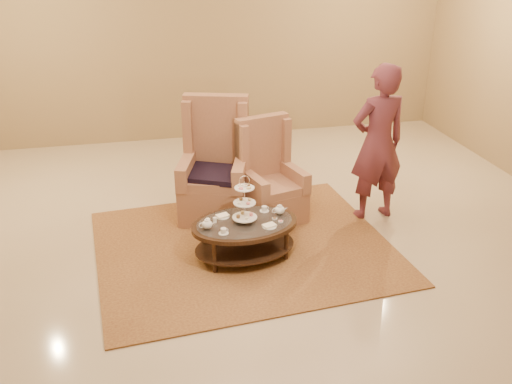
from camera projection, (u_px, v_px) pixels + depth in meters
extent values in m
plane|color=#BFAC8E|center=(254.00, 257.00, 6.02)|extent=(8.00, 8.00, 0.00)
cube|color=silver|center=(254.00, 257.00, 6.02)|extent=(8.00, 8.00, 0.02)
cube|color=#977D52|center=(199.00, 29.00, 8.83)|extent=(8.00, 0.04, 3.50)
cube|color=olive|center=(244.00, 246.00, 6.20)|extent=(3.30, 2.83, 0.02)
cylinder|color=black|center=(215.00, 258.00, 5.65)|extent=(0.05, 0.05, 0.37)
cylinder|color=black|center=(286.00, 245.00, 5.88)|extent=(0.05, 0.05, 0.37)
cylinder|color=black|center=(204.00, 239.00, 6.00)|extent=(0.05, 0.05, 0.37)
cylinder|color=black|center=(272.00, 227.00, 6.23)|extent=(0.05, 0.05, 0.37)
cylinder|color=white|center=(245.00, 202.00, 5.75)|extent=(0.01, 0.01, 0.46)
torus|color=white|center=(244.00, 181.00, 5.65)|extent=(0.12, 0.02, 0.12)
cylinder|color=silver|center=(245.00, 217.00, 5.82)|extent=(0.28, 0.28, 0.01)
cylinder|color=silver|center=(245.00, 203.00, 5.75)|extent=(0.25, 0.25, 0.01)
cylinder|color=silver|center=(244.00, 188.00, 5.68)|extent=(0.22, 0.22, 0.01)
cylinder|color=#DB7072|center=(251.00, 214.00, 5.83)|extent=(0.04, 0.04, 0.03)
cylinder|color=tan|center=(243.00, 213.00, 5.87)|extent=(0.04, 0.04, 0.03)
cylinder|color=brown|center=(238.00, 217.00, 5.79)|extent=(0.04, 0.04, 0.03)
cylinder|color=white|center=(247.00, 218.00, 5.75)|extent=(0.04, 0.04, 0.03)
ellipsoid|color=tan|center=(250.00, 199.00, 5.78)|extent=(0.04, 0.04, 0.03)
ellipsoid|color=brown|center=(241.00, 199.00, 5.79)|extent=(0.04, 0.04, 0.03)
ellipsoid|color=white|center=(239.00, 203.00, 5.71)|extent=(0.04, 0.04, 0.03)
ellipsoid|color=#DB7072|center=(248.00, 203.00, 5.70)|extent=(0.04, 0.04, 0.03)
cube|color=brown|center=(248.00, 185.00, 5.72)|extent=(0.04, 0.03, 0.02)
cube|color=white|center=(240.00, 185.00, 5.71)|extent=(0.04, 0.03, 0.02)
cube|color=#DB7072|center=(241.00, 188.00, 5.64)|extent=(0.04, 0.03, 0.02)
cube|color=tan|center=(249.00, 188.00, 5.65)|extent=(0.04, 0.03, 0.02)
ellipsoid|color=silver|center=(207.00, 224.00, 5.68)|extent=(0.12, 0.12, 0.09)
cylinder|color=silver|center=(207.00, 220.00, 5.67)|extent=(0.06, 0.06, 0.01)
sphere|color=silver|center=(207.00, 219.00, 5.66)|extent=(0.02, 0.02, 0.02)
cone|color=silver|center=(214.00, 223.00, 5.70)|extent=(0.07, 0.03, 0.05)
torus|color=silver|center=(202.00, 225.00, 5.67)|extent=(0.06, 0.02, 0.06)
ellipsoid|color=silver|center=(280.00, 210.00, 5.98)|extent=(0.12, 0.12, 0.09)
cylinder|color=silver|center=(280.00, 206.00, 5.96)|extent=(0.06, 0.06, 0.01)
sphere|color=silver|center=(280.00, 205.00, 5.96)|extent=(0.02, 0.02, 0.02)
cone|color=silver|center=(286.00, 209.00, 6.00)|extent=(0.07, 0.03, 0.05)
torus|color=silver|center=(275.00, 211.00, 5.96)|extent=(0.06, 0.02, 0.06)
cylinder|color=silver|center=(224.00, 233.00, 5.62)|extent=(0.11, 0.11, 0.01)
cylinder|color=silver|center=(224.00, 231.00, 5.61)|extent=(0.07, 0.07, 0.05)
torus|color=silver|center=(227.00, 230.00, 5.62)|extent=(0.03, 0.01, 0.03)
cylinder|color=silver|center=(264.00, 211.00, 6.06)|extent=(0.11, 0.11, 0.01)
cylinder|color=silver|center=(264.00, 208.00, 6.05)|extent=(0.07, 0.07, 0.05)
torus|color=silver|center=(267.00, 208.00, 6.06)|extent=(0.03, 0.01, 0.03)
cylinder|color=silver|center=(223.00, 217.00, 5.94)|extent=(0.16, 0.16, 0.01)
cube|color=white|center=(223.00, 216.00, 5.94)|extent=(0.15, 0.13, 0.02)
cylinder|color=silver|center=(269.00, 226.00, 5.74)|extent=(0.16, 0.16, 0.01)
cube|color=white|center=(269.00, 225.00, 5.74)|extent=(0.15, 0.13, 0.02)
cylinder|color=silver|center=(215.00, 220.00, 5.82)|extent=(0.04, 0.04, 0.05)
cylinder|color=silver|center=(281.00, 222.00, 5.83)|extent=(0.06, 0.06, 0.01)
cylinder|color=#DB7072|center=(281.00, 221.00, 5.83)|extent=(0.04, 0.04, 0.01)
cylinder|color=silver|center=(275.00, 219.00, 5.89)|extent=(0.06, 0.06, 0.01)
cylinder|color=brown|center=(275.00, 218.00, 5.89)|extent=(0.04, 0.04, 0.01)
cylinder|color=silver|center=(208.00, 219.00, 5.88)|extent=(0.06, 0.06, 0.01)
cylinder|color=white|center=(208.00, 219.00, 5.87)|extent=(0.04, 0.04, 0.01)
cube|color=#A26B4C|center=(215.00, 199.00, 6.79)|extent=(0.95, 0.95, 0.46)
cube|color=#A26B4C|center=(213.00, 179.00, 6.63)|extent=(0.81, 0.81, 0.11)
cube|color=#A26B4C|center=(217.00, 152.00, 6.88)|extent=(0.77, 0.37, 1.41)
cube|color=#A26B4C|center=(189.00, 127.00, 6.73)|extent=(0.17, 0.26, 0.65)
cube|color=#A26B4C|center=(243.00, 128.00, 6.68)|extent=(0.17, 0.26, 0.65)
cube|color=#A26B4C|center=(186.00, 171.00, 6.61)|extent=(0.32, 0.69, 0.28)
cube|color=#A26B4C|center=(240.00, 173.00, 6.57)|extent=(0.32, 0.69, 0.28)
cube|color=black|center=(213.00, 174.00, 6.56)|extent=(0.77, 0.74, 0.07)
cube|color=#A26B4C|center=(272.00, 204.00, 6.74)|extent=(0.79, 0.79, 0.39)
cube|color=#A26B4C|center=(274.00, 187.00, 6.60)|extent=(0.67, 0.67, 0.09)
cube|color=#A26B4C|center=(262.00, 165.00, 6.79)|extent=(0.66, 0.29, 1.20)
cube|color=#A26B4C|center=(242.00, 147.00, 6.52)|extent=(0.14, 0.22, 0.55)
cube|color=#A26B4C|center=(284.00, 140.00, 6.76)|extent=(0.14, 0.22, 0.55)
cube|color=#A26B4C|center=(254.00, 185.00, 6.46)|extent=(0.26, 0.59, 0.24)
cube|color=#A26B4C|center=(294.00, 177.00, 6.68)|extent=(0.26, 0.59, 0.24)
imported|color=#5E2831|center=(378.00, 143.00, 6.51)|extent=(0.72, 0.52, 1.85)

